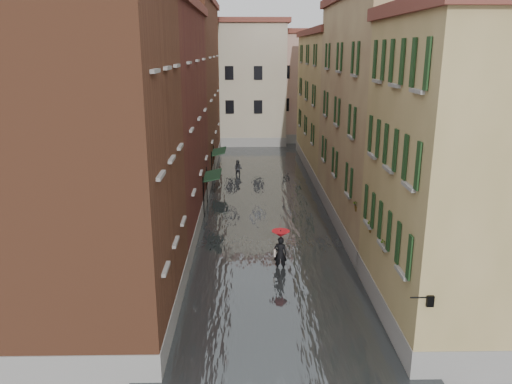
{
  "coord_description": "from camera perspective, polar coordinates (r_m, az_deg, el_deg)",
  "views": [
    {
      "loc": [
        -1.23,
        -19.64,
        10.41
      ],
      "look_at": [
        -0.74,
        6.11,
        3.0
      ],
      "focal_mm": 35.0,
      "sensor_mm": 36.0,
      "label": 1
    }
  ],
  "objects": [
    {
      "name": "pedestrian_main",
      "position": [
        24.16,
        2.8,
        -6.36
      ],
      "size": [
        0.9,
        0.9,
        2.06
      ],
      "color": "black",
      "rests_on": "ground"
    },
    {
      "name": "building_left_mid",
      "position": [
        29.51,
        -12.46,
        7.57
      ],
      "size": [
        6.0,
        14.0,
        12.5
      ],
      "primitive_type": "cube",
      "color": "#5C2B1D",
      "rests_on": "ground"
    },
    {
      "name": "building_right_mid",
      "position": [
        30.06,
        14.96,
        8.04
      ],
      "size": [
        6.0,
        14.0,
        13.0
      ],
      "primitive_type": "cube",
      "color": "tan",
      "rests_on": "ground"
    },
    {
      "name": "awning_far",
      "position": [
        39.98,
        -4.32,
        4.54
      ],
      "size": [
        1.09,
        2.77,
        2.8
      ],
      "color": "black",
      "rests_on": "ground"
    },
    {
      "name": "building_end_pink",
      "position": [
        60.24,
        5.93,
        11.77
      ],
      "size": [
        10.0,
        9.0,
        12.0
      ],
      "primitive_type": "cube",
      "color": "tan",
      "rests_on": "ground"
    },
    {
      "name": "ground",
      "position": [
        22.27,
        2.25,
        -11.84
      ],
      "size": [
        120.0,
        120.0,
        0.0
      ],
      "primitive_type": "plane",
      "color": "#5D5D5F",
      "rests_on": "ground"
    },
    {
      "name": "floodwater",
      "position": [
        34.25,
        1.02,
        -1.47
      ],
      "size": [
        10.0,
        60.0,
        0.2
      ],
      "primitive_type": "cube",
      "color": "#3E4244",
      "rests_on": "ground"
    },
    {
      "name": "awning_near",
      "position": [
        32.39,
        -5.06,
        1.78
      ],
      "size": [
        1.09,
        2.75,
        2.8
      ],
      "color": "black",
      "rests_on": "ground"
    },
    {
      "name": "pedestrian_far",
      "position": [
        41.82,
        -2.06,
        2.66
      ],
      "size": [
        0.85,
        0.75,
        1.47
      ],
      "primitive_type": "imported",
      "rotation": [
        0.0,
        0.0,
        -0.32
      ],
      "color": "black",
      "rests_on": "ground"
    },
    {
      "name": "building_left_near",
      "position": [
        18.97,
        -18.8,
        3.29
      ],
      "size": [
        6.0,
        8.0,
        13.0
      ],
      "primitive_type": "cube",
      "color": "brown",
      "rests_on": "ground"
    },
    {
      "name": "building_end_cream",
      "position": [
        57.8,
        -2.91,
        12.15
      ],
      "size": [
        12.0,
        9.0,
        13.0
      ],
      "primitive_type": "cube",
      "color": "#B3AB8E",
      "rests_on": "ground"
    },
    {
      "name": "building_right_far",
      "position": [
        44.66,
        9.68,
        9.84
      ],
      "size": [
        6.0,
        16.0,
        11.5
      ],
      "primitive_type": "cube",
      "color": "#96854D",
      "rests_on": "ground"
    },
    {
      "name": "building_right_near",
      "position": [
        20.02,
        23.23,
        1.26
      ],
      "size": [
        6.0,
        8.0,
        11.5
      ],
      "primitive_type": "cube",
      "color": "#96854D",
      "rests_on": "ground"
    },
    {
      "name": "window_planters",
      "position": [
        21.83,
        13.18,
        -2.82
      ],
      "size": [
        0.59,
        5.85,
        0.84
      ],
      "color": "#9A5832",
      "rests_on": "ground"
    },
    {
      "name": "wall_lantern",
      "position": [
        16.49,
        19.16,
        -11.6
      ],
      "size": [
        0.71,
        0.22,
        0.35
      ],
      "color": "black",
      "rests_on": "ground"
    },
    {
      "name": "building_left_far",
      "position": [
        44.15,
        -8.77,
        11.44
      ],
      "size": [
        6.0,
        16.0,
        14.0
      ],
      "primitive_type": "cube",
      "color": "brown",
      "rests_on": "ground"
    }
  ]
}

